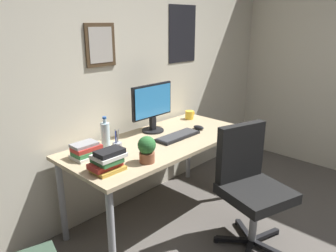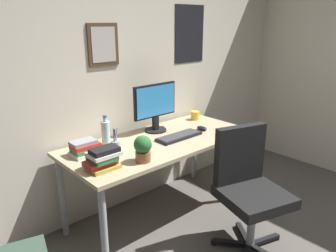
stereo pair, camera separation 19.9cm
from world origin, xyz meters
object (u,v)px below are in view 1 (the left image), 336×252
(office_chair, at_px, (250,181))
(coffee_mug_near, at_px, (190,115))
(book_stack_left, at_px, (86,151))
(pen_cup, at_px, (117,148))
(water_bottle, at_px, (105,135))
(monitor, at_px, (152,106))
(potted_plant, at_px, (147,148))
(book_stack_right, at_px, (108,161))
(computer_mouse, at_px, (199,127))
(keyboard, at_px, (178,136))

(office_chair, xyz_separation_m, coffee_mug_near, (0.43, 0.97, 0.25))
(office_chair, height_order, book_stack_left, office_chair)
(office_chair, relative_size, pen_cup, 4.75)
(water_bottle, xyz_separation_m, coffee_mug_near, (1.07, 0.02, -0.06))
(monitor, height_order, book_stack_left, monitor)
(coffee_mug_near, height_order, pen_cup, pen_cup)
(pen_cup, bearing_deg, potted_plant, -78.06)
(book_stack_left, bearing_deg, book_stack_right, -94.54)
(potted_plant, height_order, pen_cup, pen_cup)
(water_bottle, height_order, book_stack_left, water_bottle)
(office_chair, bearing_deg, water_bottle, 123.80)
(coffee_mug_near, bearing_deg, pen_cup, -169.35)
(coffee_mug_near, relative_size, pen_cup, 0.62)
(water_bottle, relative_size, book_stack_right, 1.10)
(pen_cup, bearing_deg, book_stack_right, -141.30)
(office_chair, bearing_deg, coffee_mug_near, 65.76)
(water_bottle, bearing_deg, pen_cup, -99.49)
(monitor, relative_size, computer_mouse, 4.18)
(pen_cup, bearing_deg, water_bottle, 80.51)
(water_bottle, xyz_separation_m, book_stack_left, (-0.23, -0.06, -0.05))
(potted_plant, xyz_separation_m, pen_cup, (-0.06, 0.27, -0.05))
(monitor, distance_m, pen_cup, 0.63)
(monitor, xyz_separation_m, keyboard, (0.03, -0.28, -0.23))
(book_stack_left, bearing_deg, water_bottle, 14.72)
(coffee_mug_near, bearing_deg, book_stack_left, -176.48)
(coffee_mug_near, bearing_deg, water_bottle, -178.92)
(monitor, xyz_separation_m, coffee_mug_near, (0.53, 0.01, -0.20))
(book_stack_left, height_order, book_stack_right, book_stack_right)
(pen_cup, xyz_separation_m, book_stack_left, (-0.20, 0.13, -0.00))
(computer_mouse, bearing_deg, office_chair, -108.64)
(keyboard, height_order, water_bottle, water_bottle)
(book_stack_left, bearing_deg, computer_mouse, -10.37)
(monitor, xyz_separation_m, book_stack_right, (-0.78, -0.38, -0.17))
(computer_mouse, height_order, pen_cup, pen_cup)
(keyboard, xyz_separation_m, potted_plant, (-0.54, -0.19, 0.09))
(office_chair, distance_m, book_stack_right, 1.09)
(computer_mouse, bearing_deg, keyboard, -178.48)
(computer_mouse, distance_m, book_stack_right, 1.12)
(pen_cup, bearing_deg, keyboard, -7.72)
(monitor, relative_size, potted_plant, 2.36)
(computer_mouse, xyz_separation_m, coffee_mug_near, (0.20, 0.28, 0.03))
(monitor, distance_m, water_bottle, 0.55)
(monitor, bearing_deg, water_bottle, -178.39)
(keyboard, distance_m, pen_cup, 0.60)
(computer_mouse, relative_size, pen_cup, 0.55)
(computer_mouse, xyz_separation_m, potted_plant, (-0.84, -0.19, 0.09))
(monitor, relative_size, water_bottle, 1.82)
(potted_plant, relative_size, pen_cup, 0.98)
(keyboard, relative_size, computer_mouse, 3.91)
(keyboard, relative_size, coffee_mug_near, 3.45)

